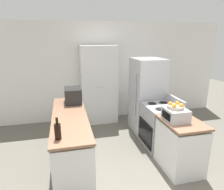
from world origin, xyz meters
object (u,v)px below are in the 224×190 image
Objects in this scene: pantry_cabinet at (99,85)px; refrigerator at (147,96)px; fruit_bowl at (176,106)px; wine_bottle at (58,131)px; toaster_oven at (176,115)px; microwave at (73,95)px; stove at (160,126)px.

refrigerator is at bearing -38.06° from pantry_cabinet.
fruit_bowl is at bearing -95.42° from refrigerator.
wine_bottle reaches higher than fruit_bowl.
pantry_cabinet reaches higher than toaster_oven.
refrigerator is 1.51m from toaster_oven.
toaster_oven is at bearing -95.27° from refrigerator.
pantry_cabinet is at bearing 52.89° from microwave.
refrigerator is 1.74m from microwave.
toaster_oven is (1.86, 0.20, -0.02)m from wine_bottle.
fruit_bowl is (1.58, -1.33, 0.08)m from microwave.
stove is 3.87× the size of fruit_bowl.
toaster_oven is 1.40× the size of fruit_bowl.
pantry_cabinet is 2.68m from wine_bottle.
microwave is 2.08m from toaster_oven.
fruit_bowl is (-0.14, -1.48, 0.25)m from refrigerator.
wine_bottle is (-0.99, -2.49, -0.01)m from pantry_cabinet.
pantry_cabinet is 2.43m from fruit_bowl.
microwave is (-1.71, 0.64, 0.59)m from stove.
fruit_bowl is (1.86, 0.22, 0.12)m from wine_bottle.
toaster_oven is (0.87, -2.29, -0.02)m from pantry_cabinet.
microwave is 1.57m from wine_bottle.
microwave is at bearing 139.93° from fruit_bowl.
refrigerator is 5.65× the size of wine_bottle.
wine_bottle is at bearing -155.39° from stove.
fruit_bowl is (-0.13, -0.69, 0.67)m from stove.
pantry_cabinet is 4.50× the size of microwave.
stove is 0.90m from toaster_oven.
toaster_oven is 0.14m from fruit_bowl.
wine_bottle reaches higher than toaster_oven.
stove is at bearing 80.14° from toaster_oven.
pantry_cabinet is at bearing 122.22° from stove.
stove is 0.89m from refrigerator.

